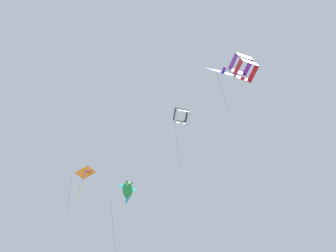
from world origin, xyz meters
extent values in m
pyramid|color=blue|center=(-5.09, 8.78, 33.60)|extent=(2.11, 1.52, 1.24)
cube|color=purple|center=(-5.01, 8.94, 33.50)|extent=(0.38, 0.63, 0.75)
cube|color=purple|center=(-5.20, 8.59, 34.13)|extent=(0.50, 0.33, 0.14)
cylinder|color=#47474C|center=(-4.82, 8.56, 31.39)|extent=(0.91, 0.32, 3.20)
cube|color=black|center=(-8.60, 1.49, 38.79)|extent=(1.25, 0.98, 0.60)
cube|color=black|center=(-9.19, 0.57, 38.17)|extent=(1.25, 0.98, 0.60)
cube|color=black|center=(-9.42, 1.37, 38.48)|extent=(0.80, 1.22, 1.20)
cube|color=black|center=(-8.36, 0.69, 38.48)|extent=(0.80, 1.22, 1.20)
cube|color=white|center=(-8.27, 2.01, 37.70)|extent=(1.25, 0.98, 0.60)
cube|color=white|center=(-8.85, 1.09, 37.08)|extent=(1.25, 0.98, 0.60)
cube|color=white|center=(-9.09, 1.89, 37.39)|extent=(0.80, 1.22, 1.20)
cube|color=white|center=(-8.03, 1.21, 37.39)|extent=(0.80, 1.22, 1.20)
cylinder|color=#332D28|center=(-8.96, 2.09, 38.24)|extent=(0.60, 0.90, 1.78)
cylinder|color=#332D28|center=(-7.90, 1.41, 38.24)|extent=(0.60, 0.90, 1.78)
cylinder|color=#332D28|center=(-9.55, 1.17, 37.63)|extent=(0.60, 0.90, 1.78)
cylinder|color=#332D28|center=(-8.49, 0.49, 37.63)|extent=(0.60, 0.90, 1.78)
cylinder|color=#47474C|center=(-8.16, 1.08, 34.46)|extent=(1.24, 0.65, 5.28)
ellipsoid|color=green|center=(-5.71, -2.18, 29.36)|extent=(1.06, 1.15, 1.77)
cube|color=#1EB2C6|center=(-6.13, -2.09, 29.56)|extent=(0.60, 0.27, 0.38)
cube|color=#1EB2C6|center=(-5.30, -2.33, 29.56)|extent=(0.60, 0.27, 0.38)
cube|color=#1EB2C6|center=(-5.66, -2.02, 28.39)|extent=(0.22, 0.59, 0.60)
sphere|color=black|center=(-5.86, -1.89, 29.95)|extent=(0.17, 0.18, 0.15)
sphere|color=black|center=(-5.43, -2.02, 29.95)|extent=(0.17, 0.18, 0.15)
cylinder|color=#47474C|center=(-5.37, -2.88, 25.97)|extent=(1.77, 0.58, 4.53)
cube|color=orange|center=(-4.47, -7.97, 33.73)|extent=(1.51, 1.51, 2.05)
cylinder|color=purple|center=(-4.45, -7.94, 33.74)|extent=(0.45, 0.65, 2.32)
cylinder|color=purple|center=(-4.48, -7.98, 33.91)|extent=(1.13, 1.32, 0.05)
cylinder|color=#47474C|center=(-4.26, -7.66, 32.41)|extent=(0.04, 0.04, 0.32)
cube|color=yellow|center=(-4.24, -7.65, 32.26)|extent=(0.09, 0.16, 0.06)
cylinder|color=#47474C|center=(-4.22, -7.68, 32.10)|extent=(0.07, 0.05, 0.32)
cube|color=yellow|center=(-4.21, -7.71, 31.94)|extent=(0.14, 0.12, 0.06)
cylinder|color=#47474C|center=(-4.21, -7.71, 31.78)|extent=(0.01, 0.01, 0.32)
cube|color=yellow|center=(-4.21, -7.71, 31.62)|extent=(0.14, 0.13, 0.06)
cylinder|color=#47474C|center=(-4.21, -7.67, 31.46)|extent=(0.08, 0.02, 0.32)
cube|color=yellow|center=(-4.21, -7.64, 31.30)|extent=(0.05, 0.17, 0.06)
cylinder|color=#47474C|center=(-4.26, -7.66, 31.14)|extent=(0.05, 0.10, 0.32)
cube|color=yellow|center=(-4.31, -7.68, 30.99)|extent=(0.11, 0.15, 0.06)
cylinder|color=#47474C|center=(-4.34, -7.66, 30.83)|extent=(0.05, 0.07, 0.32)
cube|color=yellow|center=(-4.36, -7.64, 30.67)|extent=(0.17, 0.08, 0.06)
cylinder|color=#47474C|center=(-4.33, -7.65, 30.51)|extent=(0.02, 0.07, 0.32)
cube|color=yellow|center=(-4.30, -7.65, 30.35)|extent=(0.16, 0.09, 0.06)
cylinder|color=#47474C|center=(-4.27, -7.66, 30.19)|extent=(0.02, 0.05, 0.32)
cube|color=yellow|center=(-4.25, -7.67, 30.03)|extent=(0.10, 0.16, 0.06)
cylinder|color=#47474C|center=(-3.66, -8.28, 30.70)|extent=(1.22, 1.24, 3.74)
cube|color=purple|center=(-7.36, 9.85, 37.17)|extent=(1.36, 0.76, 0.74)
cube|color=purple|center=(-7.93, 8.60, 36.89)|extent=(1.36, 0.76, 0.74)
cube|color=purple|center=(-8.29, 9.51, 37.03)|extent=(0.68, 1.41, 1.02)
cube|color=purple|center=(-7.01, 8.93, 37.03)|extent=(0.68, 1.41, 1.02)
cube|color=red|center=(-7.24, 10.11, 35.80)|extent=(1.36, 0.76, 0.74)
cube|color=red|center=(-7.82, 8.86, 35.51)|extent=(1.36, 0.76, 0.74)
cube|color=red|center=(-8.17, 9.78, 35.65)|extent=(0.68, 1.41, 1.02)
cube|color=red|center=(-6.89, 9.19, 35.65)|extent=(0.68, 1.41, 1.02)
cylinder|color=#332D28|center=(-7.94, 10.27, 36.49)|extent=(0.27, 0.50, 2.23)
cylinder|color=#332D28|center=(-6.66, 9.69, 36.49)|extent=(0.27, 0.50, 2.23)
cylinder|color=#332D28|center=(-8.51, 9.02, 36.20)|extent=(0.27, 0.50, 2.23)
cylinder|color=#332D28|center=(-7.24, 8.44, 36.20)|extent=(0.27, 0.50, 2.23)
camera|label=1|loc=(5.74, 14.42, 15.39)|focal=31.76mm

